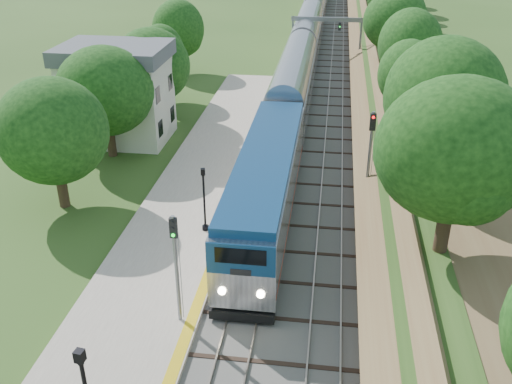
# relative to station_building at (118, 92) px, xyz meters

# --- Properties ---
(trackbed) EXTENTS (9.50, 170.00, 0.28)m
(trackbed) POSITION_rel_station_building_xyz_m (16.00, 30.00, -4.02)
(trackbed) COLOR #4C4944
(trackbed) RESTS_ON ground
(platform) EXTENTS (6.40, 68.00, 0.38)m
(platform) POSITION_rel_station_building_xyz_m (8.80, -14.00, -3.90)
(platform) COLOR #A19382
(platform) RESTS_ON ground
(yellow_stripe) EXTENTS (0.55, 68.00, 0.01)m
(yellow_stripe) POSITION_rel_station_building_xyz_m (11.65, -14.00, -3.70)
(yellow_stripe) COLOR gold
(yellow_stripe) RESTS_ON platform
(embankment) EXTENTS (10.64, 170.00, 11.70)m
(embankment) POSITION_rel_station_building_xyz_m (24.35, 30.00, -2.14)
(embankment) COLOR brown
(embankment) RESTS_ON ground
(station_building) EXTENTS (8.60, 6.60, 8.00)m
(station_building) POSITION_rel_station_building_xyz_m (0.00, 0.00, 0.00)
(station_building) COLOR white
(station_building) RESTS_ON ground
(signal_gantry) EXTENTS (8.40, 0.38, 6.20)m
(signal_gantry) POSITION_rel_station_building_xyz_m (16.47, 24.99, 0.73)
(signal_gantry) COLOR slate
(signal_gantry) RESTS_ON ground
(trees_behind_platform) EXTENTS (7.82, 53.32, 7.21)m
(trees_behind_platform) POSITION_rel_station_building_xyz_m (2.83, -9.33, 0.44)
(trees_behind_platform) COLOR #332316
(trees_behind_platform) RESTS_ON ground
(train) EXTENTS (3.25, 107.98, 4.78)m
(train) POSITION_rel_station_building_xyz_m (14.00, 30.29, -1.65)
(train) COLOR black
(train) RESTS_ON trackbed
(lamppost_far) EXTENTS (0.40, 0.40, 4.08)m
(lamppost_far) POSITION_rel_station_building_xyz_m (10.49, -14.64, -1.89)
(lamppost_far) COLOR black
(lamppost_far) RESTS_ON platform
(signal_platform) EXTENTS (0.33, 0.26, 5.67)m
(signal_platform) POSITION_rel_station_building_xyz_m (11.10, -22.99, -0.23)
(signal_platform) COLOR slate
(signal_platform) RESTS_ON platform
(signal_farside) EXTENTS (0.37, 0.29, 6.69)m
(signal_farside) POSITION_rel_station_building_xyz_m (20.20, -10.10, 0.12)
(signal_farside) COLOR slate
(signal_farside) RESTS_ON ground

